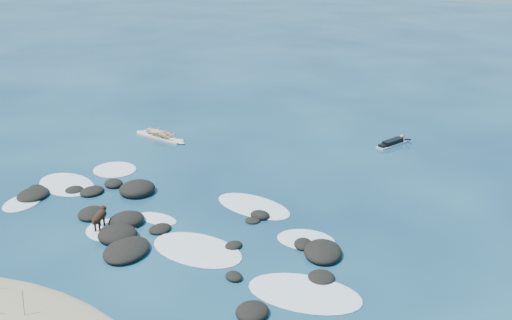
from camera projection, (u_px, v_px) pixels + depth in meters
The scene contains 6 objects.
ground at pixel (182, 211), 21.62m from camera, with size 160.00×160.00×0.00m, color #0A2642.
reef_rocks at pixel (149, 222), 20.56m from camera, with size 13.71×6.18×0.61m.
breaking_foam at pixel (175, 222), 20.82m from camera, with size 15.50×6.94×0.12m.
standing_surfer_rig at pixel (159, 124), 29.11m from camera, with size 3.39×0.94×1.93m.
paddling_surfer_rig at pixel (393, 142), 28.39m from camera, with size 1.39×2.20×0.39m.
dog at pixel (100, 216), 20.14m from camera, with size 0.59×1.17×0.77m.
Camera 1 is at (11.57, -15.79, 9.80)m, focal length 40.00 mm.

